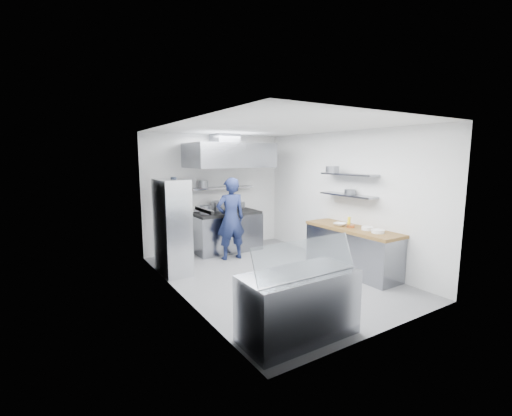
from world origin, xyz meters
TOP-DOWN VIEW (x-y plane):
  - floor at (0.00, 0.00)m, footprint 5.00×5.00m
  - ceiling at (0.00, 0.00)m, footprint 5.00×5.00m
  - wall_back at (0.00, 2.50)m, footprint 3.60×2.80m
  - wall_front at (0.00, -2.50)m, footprint 3.60×2.80m
  - wall_left at (-1.80, 0.00)m, footprint 2.80×5.00m
  - wall_right at (1.80, 0.00)m, footprint 2.80×5.00m
  - gas_range at (0.10, 2.10)m, footprint 1.60×0.80m
  - cooktop at (0.10, 2.10)m, footprint 1.57×0.78m
  - stock_pot_left at (-0.44, 2.09)m, footprint 0.29×0.29m
  - stock_pot_mid at (-0.01, 2.30)m, footprint 0.38×0.38m
  - stock_pot_right at (0.67, 2.45)m, footprint 0.26×0.26m
  - over_range_shelf at (0.10, 2.34)m, footprint 1.60×0.30m
  - shelf_pot_a at (-0.38, 2.33)m, footprint 0.23×0.23m
  - extractor_hood at (0.10, 1.93)m, footprint 1.90×1.15m
  - hood_duct at (0.10, 2.15)m, footprint 0.55×0.55m
  - red_firebox at (-1.25, 2.44)m, footprint 0.22×0.10m
  - chef at (-0.13, 1.44)m, footprint 0.70×0.50m
  - wire_rack at (-1.53, 1.23)m, footprint 0.50×0.90m
  - rack_bin_a at (-1.53, 0.99)m, footprint 0.15×0.18m
  - rack_bin_b at (-1.53, 1.36)m, footprint 0.14×0.17m
  - rack_jar at (-1.48, 1.20)m, footprint 0.11×0.11m
  - knife_strip at (-1.78, -0.90)m, footprint 0.04×0.55m
  - prep_counter_base at (1.48, -0.60)m, footprint 0.62×2.00m
  - prep_counter_top at (1.48, -0.60)m, footprint 0.65×2.04m
  - plate_stack_a at (1.50, -1.19)m, footprint 0.23×0.23m
  - plate_stack_b at (1.55, -0.91)m, footprint 0.23×0.23m
  - copper_pan at (1.43, -0.60)m, footprint 0.15×0.15m
  - squeeze_bottle at (1.54, -0.45)m, footprint 0.06×0.06m
  - mixing_bowl at (1.39, -0.36)m, footprint 0.31×0.31m
  - wall_shelf_lower at (1.64, -0.30)m, footprint 0.30×1.30m
  - wall_shelf_upper at (1.64, -0.30)m, footprint 0.30×1.30m
  - shelf_pot_c at (1.65, -0.34)m, footprint 0.22×0.22m
  - shelf_pot_d at (1.50, 0.01)m, footprint 0.28×0.28m
  - display_case at (-1.00, -2.00)m, footprint 1.50×0.70m
  - display_glass at (-1.00, -2.12)m, footprint 1.47×0.19m

SIDE VIEW (x-z plane):
  - floor at x=0.00m, z-range 0.00..0.00m
  - prep_counter_base at x=1.48m, z-range 0.00..0.84m
  - display_case at x=-1.00m, z-range 0.00..0.85m
  - gas_range at x=0.10m, z-range 0.00..0.90m
  - rack_bin_a at x=-1.53m, z-range 0.72..0.88m
  - prep_counter_top at x=1.48m, z-range 0.84..0.90m
  - chef at x=-0.13m, z-range 0.00..1.82m
  - wire_rack at x=-1.53m, z-range 0.00..1.85m
  - mixing_bowl at x=1.39m, z-range 0.90..0.96m
  - cooktop at x=0.10m, z-range 0.90..0.96m
  - plate_stack_a at x=1.50m, z-range 0.90..0.96m
  - plate_stack_b at x=1.55m, z-range 0.90..0.96m
  - copper_pan at x=1.43m, z-range 0.90..0.96m
  - squeeze_bottle at x=1.54m, z-range 0.90..1.08m
  - stock_pot_right at x=0.67m, z-range 0.96..1.12m
  - stock_pot_left at x=-0.44m, z-range 0.96..1.16m
  - display_glass at x=-1.00m, z-range 0.86..1.28m
  - stock_pot_mid at x=-0.01m, z-range 0.96..1.20m
  - rack_bin_b at x=-1.53m, z-range 1.22..1.38m
  - wall_back at x=0.00m, z-range 1.39..1.41m
  - wall_front at x=0.00m, z-range 1.39..1.41m
  - wall_left at x=-1.80m, z-range 1.39..1.41m
  - wall_right at x=1.80m, z-range 1.39..1.41m
  - red_firebox at x=-1.25m, z-range 1.29..1.55m
  - wall_shelf_lower at x=1.64m, z-range 1.48..1.52m
  - over_range_shelf at x=0.10m, z-range 1.50..1.54m
  - knife_strip at x=-1.78m, z-range 1.53..1.57m
  - shelf_pot_c at x=1.65m, z-range 1.52..1.62m
  - shelf_pot_a at x=-0.38m, z-range 1.54..1.72m
  - rack_jar at x=-1.48m, z-range 1.71..1.89m
  - wall_shelf_upper at x=1.64m, z-range 1.90..1.94m
  - shelf_pot_d at x=1.50m, z-range 1.94..2.08m
  - extractor_hood at x=0.10m, z-range 2.02..2.57m
  - hood_duct at x=0.10m, z-range 2.56..2.80m
  - ceiling at x=0.00m, z-range 2.80..2.80m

